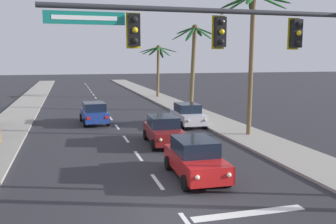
{
  "coord_description": "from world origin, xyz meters",
  "views": [
    {
      "loc": [
        -3.44,
        -11.14,
        5.09
      ],
      "look_at": [
        1.75,
        8.0,
        2.2
      ],
      "focal_mm": 39.62,
      "sensor_mm": 36.0,
      "label": 1
    }
  ],
  "objects_px": {
    "traffic_signal_mast": "(269,52)",
    "sedan_third_in_queue": "(163,130)",
    "sedan_oncoming_far": "(94,113)",
    "sedan_lead_at_stop_bar": "(195,158)",
    "palm_right_second": "(252,29)",
    "palm_right_third": "(194,53)",
    "sedan_parked_nearest_kerb": "(188,115)",
    "palm_right_farthest": "(158,59)"
  },
  "relations": [
    {
      "from": "traffic_signal_mast",
      "to": "palm_right_second",
      "type": "bearing_deg",
      "value": 64.98
    },
    {
      "from": "traffic_signal_mast",
      "to": "sedan_third_in_queue",
      "type": "height_order",
      "value": "traffic_signal_mast"
    },
    {
      "from": "traffic_signal_mast",
      "to": "sedan_lead_at_stop_bar",
      "type": "relative_size",
      "value": 2.44
    },
    {
      "from": "sedan_third_in_queue",
      "to": "palm_right_third",
      "type": "xyz_separation_m",
      "value": [
        6.44,
        13.23,
        4.77
      ]
    },
    {
      "from": "palm_right_second",
      "to": "palm_right_farthest",
      "type": "height_order",
      "value": "palm_right_second"
    },
    {
      "from": "sedan_lead_at_stop_bar",
      "to": "sedan_parked_nearest_kerb",
      "type": "relative_size",
      "value": 1.0
    },
    {
      "from": "sedan_third_in_queue",
      "to": "palm_right_farthest",
      "type": "height_order",
      "value": "palm_right_farthest"
    },
    {
      "from": "traffic_signal_mast",
      "to": "sedan_lead_at_stop_bar",
      "type": "height_order",
      "value": "traffic_signal_mast"
    },
    {
      "from": "palm_right_second",
      "to": "palm_right_farthest",
      "type": "bearing_deg",
      "value": 90.16
    },
    {
      "from": "sedan_lead_at_stop_bar",
      "to": "sedan_third_in_queue",
      "type": "xyz_separation_m",
      "value": [
        0.26,
        6.45,
        0.0
      ]
    },
    {
      "from": "traffic_signal_mast",
      "to": "palm_right_farthest",
      "type": "bearing_deg",
      "value": 82.15
    },
    {
      "from": "sedan_lead_at_stop_bar",
      "to": "sedan_oncoming_far",
      "type": "height_order",
      "value": "same"
    },
    {
      "from": "sedan_third_in_queue",
      "to": "palm_right_farthest",
      "type": "relative_size",
      "value": 0.67
    },
    {
      "from": "palm_right_third",
      "to": "palm_right_farthest",
      "type": "distance_m",
      "value": 12.53
    },
    {
      "from": "sedan_parked_nearest_kerb",
      "to": "palm_right_third",
      "type": "height_order",
      "value": "palm_right_third"
    },
    {
      "from": "sedan_third_in_queue",
      "to": "palm_right_second",
      "type": "bearing_deg",
      "value": 6.56
    },
    {
      "from": "sedan_third_in_queue",
      "to": "palm_right_second",
      "type": "xyz_separation_m",
      "value": [
        5.98,
        0.69,
        6.03
      ]
    },
    {
      "from": "sedan_parked_nearest_kerb",
      "to": "palm_right_second",
      "type": "height_order",
      "value": "palm_right_second"
    },
    {
      "from": "palm_right_third",
      "to": "traffic_signal_mast",
      "type": "bearing_deg",
      "value": -103.2
    },
    {
      "from": "palm_right_farthest",
      "to": "traffic_signal_mast",
      "type": "bearing_deg",
      "value": -97.85
    },
    {
      "from": "traffic_signal_mast",
      "to": "sedan_third_in_queue",
      "type": "xyz_separation_m",
      "value": [
        -0.98,
        10.03,
        -4.42
      ]
    },
    {
      "from": "sedan_third_in_queue",
      "to": "sedan_oncoming_far",
      "type": "relative_size",
      "value": 1.0
    },
    {
      "from": "sedan_oncoming_far",
      "to": "sedan_parked_nearest_kerb",
      "type": "relative_size",
      "value": 1.01
    },
    {
      "from": "traffic_signal_mast",
      "to": "palm_right_second",
      "type": "xyz_separation_m",
      "value": [
        5.0,
        10.71,
        1.61
      ]
    },
    {
      "from": "sedan_lead_at_stop_bar",
      "to": "palm_right_second",
      "type": "relative_size",
      "value": 0.48
    },
    {
      "from": "sedan_parked_nearest_kerb",
      "to": "palm_right_farthest",
      "type": "relative_size",
      "value": 0.67
    },
    {
      "from": "traffic_signal_mast",
      "to": "palm_right_second",
      "type": "height_order",
      "value": "palm_right_second"
    },
    {
      "from": "sedan_oncoming_far",
      "to": "palm_right_farthest",
      "type": "xyz_separation_m",
      "value": [
        9.41,
        17.58,
        4.08
      ]
    },
    {
      "from": "traffic_signal_mast",
      "to": "sedan_parked_nearest_kerb",
      "type": "xyz_separation_m",
      "value": [
        2.32,
        15.42,
        -4.42
      ]
    },
    {
      "from": "traffic_signal_mast",
      "to": "sedan_oncoming_far",
      "type": "distance_m",
      "value": 19.24
    },
    {
      "from": "sedan_lead_at_stop_bar",
      "to": "palm_right_second",
      "type": "height_order",
      "value": "palm_right_second"
    },
    {
      "from": "sedan_oncoming_far",
      "to": "sedan_lead_at_stop_bar",
      "type": "bearing_deg",
      "value": -77.51
    },
    {
      "from": "palm_right_third",
      "to": "palm_right_second",
      "type": "bearing_deg",
      "value": -92.07
    },
    {
      "from": "sedan_parked_nearest_kerb",
      "to": "palm_right_second",
      "type": "xyz_separation_m",
      "value": [
        2.68,
        -4.71,
        6.03
      ]
    },
    {
      "from": "sedan_oncoming_far",
      "to": "palm_right_second",
      "type": "height_order",
      "value": "palm_right_second"
    },
    {
      "from": "traffic_signal_mast",
      "to": "sedan_lead_at_stop_bar",
      "type": "xyz_separation_m",
      "value": [
        -1.24,
        3.57,
        -4.42
      ]
    },
    {
      "from": "sedan_third_in_queue",
      "to": "sedan_oncoming_far",
      "type": "height_order",
      "value": "same"
    },
    {
      "from": "sedan_oncoming_far",
      "to": "palm_right_farthest",
      "type": "height_order",
      "value": "palm_right_farthest"
    },
    {
      "from": "traffic_signal_mast",
      "to": "palm_right_third",
      "type": "distance_m",
      "value": 23.89
    },
    {
      "from": "sedan_parked_nearest_kerb",
      "to": "palm_right_second",
      "type": "bearing_deg",
      "value": -60.36
    },
    {
      "from": "palm_right_second",
      "to": "sedan_oncoming_far",
      "type": "bearing_deg",
      "value": 141.76
    },
    {
      "from": "sedan_lead_at_stop_bar",
      "to": "sedan_parked_nearest_kerb",
      "type": "xyz_separation_m",
      "value": [
        3.56,
        11.85,
        0.0
      ]
    }
  ]
}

